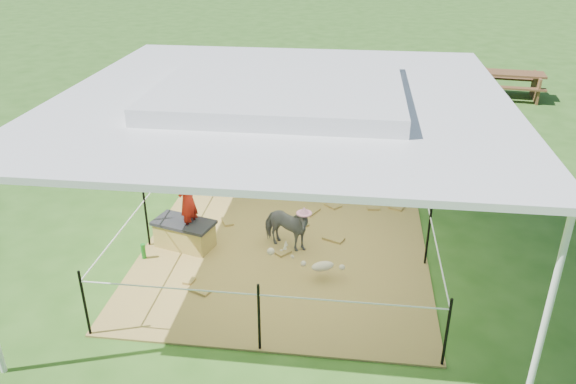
# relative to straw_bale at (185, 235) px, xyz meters

# --- Properties ---
(ground) EXTENTS (90.00, 90.00, 0.00)m
(ground) POSITION_rel_straw_bale_xyz_m (1.64, -0.04, -0.23)
(ground) COLOR #2D5919
(ground) RESTS_ON ground
(hay_patch) EXTENTS (4.60, 4.60, 0.03)m
(hay_patch) POSITION_rel_straw_bale_xyz_m (1.64, -0.04, -0.22)
(hay_patch) COLOR brown
(hay_patch) RESTS_ON ground
(canopy_tent) EXTENTS (6.30, 6.30, 2.90)m
(canopy_tent) POSITION_rel_straw_bale_xyz_m (1.64, -0.04, 2.46)
(canopy_tent) COLOR silver
(canopy_tent) RESTS_ON ground
(rope_fence) EXTENTS (4.54, 4.54, 1.00)m
(rope_fence) POSITION_rel_straw_bale_xyz_m (1.64, -0.04, 0.41)
(rope_fence) COLOR black
(rope_fence) RESTS_ON ground
(straw_bale) EXTENTS (1.01, 0.70, 0.41)m
(straw_bale) POSITION_rel_straw_bale_xyz_m (0.00, 0.00, 0.00)
(straw_bale) COLOR olive
(straw_bale) RESTS_ON hay_patch
(dark_cloth) EXTENTS (1.08, 0.76, 0.05)m
(dark_cloth) POSITION_rel_straw_bale_xyz_m (0.00, -0.00, 0.23)
(dark_cloth) COLOR black
(dark_cloth) RESTS_ON straw_bale
(woman) EXTENTS (0.37, 0.46, 1.10)m
(woman) POSITION_rel_straw_bale_xyz_m (0.10, -0.00, 0.76)
(woman) COLOR #B41C11
(woman) RESTS_ON straw_bale
(green_bottle) EXTENTS (0.09, 0.09, 0.26)m
(green_bottle) POSITION_rel_straw_bale_xyz_m (-0.55, -0.45, -0.08)
(green_bottle) COLOR #1A7820
(green_bottle) RESTS_ON hay_patch
(pony) EXTENTS (1.01, 0.75, 0.78)m
(pony) POSITION_rel_straw_bale_xyz_m (1.66, 0.14, 0.18)
(pony) COLOR #4E4E53
(pony) RESTS_ON hay_patch
(pink_hat) EXTENTS (0.24, 0.24, 0.11)m
(pink_hat) POSITION_rel_straw_bale_xyz_m (1.66, 0.14, 0.63)
(pink_hat) COLOR pink
(pink_hat) RESTS_ON pony
(foal) EXTENTS (1.05, 0.84, 0.51)m
(foal) POSITION_rel_straw_bale_xyz_m (2.32, -0.67, 0.05)
(foal) COLOR beige
(foal) RESTS_ON hay_patch
(trash_barrel) EXTENTS (0.74, 0.74, 0.95)m
(trash_barrel) POSITION_rel_straw_bale_xyz_m (5.57, 5.94, 0.24)
(trash_barrel) COLOR #1843B8
(trash_barrel) RESTS_ON ground
(picnic_table_near) EXTENTS (1.71, 1.30, 0.68)m
(picnic_table_near) POSITION_rel_straw_bale_xyz_m (3.10, 8.70, 0.10)
(picnic_table_near) COLOR brown
(picnic_table_near) RESTS_ON ground
(picnic_table_far) EXTENTS (2.01, 1.55, 0.78)m
(picnic_table_far) POSITION_rel_straw_bale_xyz_m (7.30, 9.73, 0.15)
(picnic_table_far) COLOR brown
(picnic_table_far) RESTS_ON ground
(distant_person) EXTENTS (0.51, 0.41, 1.01)m
(distant_person) POSITION_rel_straw_bale_xyz_m (3.93, 7.39, 0.27)
(distant_person) COLOR blue
(distant_person) RESTS_ON ground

